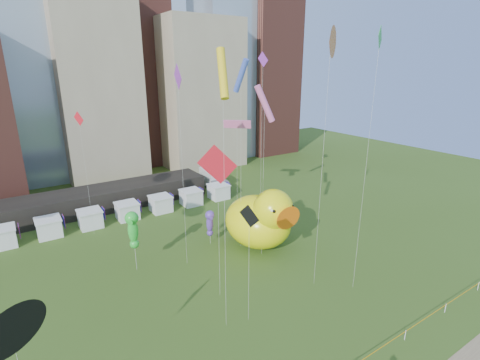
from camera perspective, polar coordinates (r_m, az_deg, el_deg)
skyline at (r=74.75m, az=-23.74°, el=16.67°), size 101.00×23.00×68.00m
pavilion at (r=58.16m, az=-23.85°, el=-3.26°), size 38.00×6.00×3.20m
vendor_tents at (r=53.76m, az=-17.35°, el=-4.75°), size 33.24×2.80×2.40m
big_duck at (r=42.81m, az=3.33°, el=-6.15°), size 7.62×10.19×7.81m
small_duck at (r=46.27m, az=2.21°, el=-7.11°), size 3.37×4.32×3.22m
seahorse_green at (r=39.00m, az=-16.56°, el=-7.13°), size 1.84×2.04×6.69m
seahorse_purple at (r=43.74m, az=-4.76°, el=-6.50°), size 1.39×1.58×4.37m
box_truck at (r=64.36m, az=-4.28°, el=0.17°), size 3.56×7.59×3.12m
kite_0 at (r=47.19m, az=-24.04°, el=8.12°), size 0.76×1.54×15.72m
kite_1 at (r=49.61m, az=-0.48°, el=8.77°), size 3.16×2.93×13.82m
kite_2 at (r=22.37m, az=-32.52°, el=-19.33°), size 2.31×1.70×9.64m
kite_4 at (r=25.27m, az=-2.75°, el=16.37°), size 1.27×2.10×22.03m
kite_7 at (r=35.82m, az=-9.77°, el=14.90°), size 0.37×2.39×21.03m
kite_8 at (r=30.60m, az=-3.58°, el=2.25°), size 3.31×1.16×14.58m
kite_9 at (r=37.43m, az=3.92°, el=11.91°), size 2.35×1.40×19.07m
kite_10 at (r=28.32m, az=1.47°, el=-6.14°), size 0.72×1.74×10.55m
kite_11 at (r=32.65m, az=21.01°, el=18.07°), size 1.61×0.89×23.85m
kite_13 at (r=39.26m, az=0.15°, el=16.11°), size 1.03×2.14×21.58m
kite_14 at (r=32.28m, az=14.19°, el=20.34°), size 2.27×1.73×23.93m
kite_15 at (r=47.03m, az=3.62°, el=17.18°), size 0.22×1.83×22.49m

